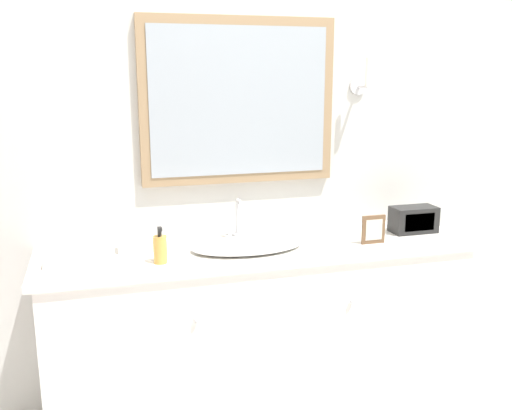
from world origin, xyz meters
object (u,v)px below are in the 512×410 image
appliance_box (414,220)px  picture_frame (373,229)px  soap_bottle (160,249)px  sink_basin (247,244)px

appliance_box → picture_frame: (-0.29, -0.13, 0.00)m
appliance_box → soap_bottle: bearing=-174.3°
soap_bottle → picture_frame: bearing=0.3°
sink_basin → soap_bottle: (-0.41, -0.10, 0.04)m
sink_basin → soap_bottle: 0.42m
soap_bottle → picture_frame: (1.01, 0.00, 0.01)m
soap_bottle → appliance_box: bearing=5.7°
sink_basin → appliance_box: 0.90m
soap_bottle → appliance_box: size_ratio=0.70×
soap_bottle → sink_basin: bearing=13.3°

